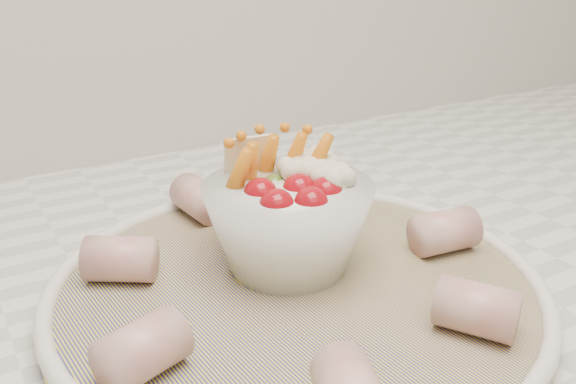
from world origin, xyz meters
TOP-DOWN VIEW (x-y plane):
  - serving_platter at (0.13, 1.40)m, footprint 0.37×0.37m
  - veggie_bowl at (0.13, 1.42)m, footprint 0.12×0.12m
  - cured_meat_rolls at (0.12, 1.40)m, footprint 0.30×0.32m

SIDE VIEW (x-z plane):
  - serving_platter at x=0.13m, z-range 0.92..0.94m
  - cured_meat_rolls at x=0.12m, z-range 0.94..0.97m
  - veggie_bowl at x=0.13m, z-range 0.93..1.02m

